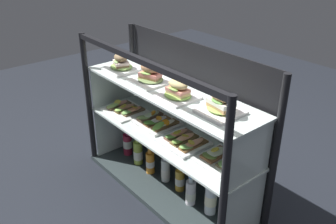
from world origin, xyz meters
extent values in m
cube|color=black|center=(0.00, 0.00, -0.01)|extent=(6.00, 6.00, 0.02)
cube|color=#2B3536|center=(0.00, 0.00, 0.02)|extent=(1.27, 0.41, 0.04)
cylinder|color=black|center=(-0.62, -0.19, 0.47)|extent=(0.04, 0.04, 0.94)
cylinder|color=black|center=(0.62, -0.19, 0.47)|extent=(0.04, 0.04, 0.94)
cylinder|color=black|center=(-0.62, 0.19, 0.47)|extent=(0.04, 0.04, 0.94)
cylinder|color=black|center=(0.62, 0.19, 0.47)|extent=(0.04, 0.04, 0.94)
cube|color=black|center=(0.00, -0.19, 0.92)|extent=(1.23, 0.03, 0.03)
cube|color=black|center=(0.00, 0.20, 0.49)|extent=(1.19, 0.01, 0.91)
cube|color=silver|center=(-0.59, 0.00, 0.22)|extent=(0.01, 0.33, 0.37)
cube|color=silver|center=(0.59, 0.00, 0.22)|extent=(0.01, 0.33, 0.37)
cube|color=silver|center=(0.00, 0.00, 0.42)|extent=(1.21, 0.35, 0.01)
cube|color=silver|center=(-0.59, 0.00, 0.56)|extent=(0.01, 0.33, 0.28)
cube|color=silver|center=(0.59, 0.00, 0.56)|extent=(0.01, 0.33, 0.28)
cube|color=silver|center=(0.00, 0.00, 0.71)|extent=(1.21, 0.35, 0.01)
cube|color=white|center=(-0.41, -0.04, 0.73)|extent=(0.19, 0.19, 0.02)
ellipsoid|color=#8DB85D|center=(-0.41, -0.04, 0.75)|extent=(0.15, 0.13, 0.02)
cube|color=olive|center=(-0.41, -0.04, 0.76)|extent=(0.12, 0.11, 0.02)
cube|color=beige|center=(-0.41, -0.04, 0.77)|extent=(0.13, 0.11, 0.02)
ellipsoid|color=#8DB665|center=(-0.41, -0.08, 0.78)|extent=(0.07, 0.05, 0.01)
ellipsoid|color=brown|center=(-0.41, -0.04, 0.81)|extent=(0.13, 0.11, 0.05)
cube|color=white|center=(-0.14, -0.02, 0.72)|extent=(0.21, 0.21, 0.01)
ellipsoid|color=olive|center=(-0.14, -0.02, 0.74)|extent=(0.17, 0.14, 0.01)
cube|color=tan|center=(-0.14, -0.02, 0.75)|extent=(0.14, 0.11, 0.02)
cube|color=#E28072|center=(-0.14, -0.02, 0.77)|extent=(0.14, 0.11, 0.02)
ellipsoid|color=#89B653|center=(-0.14, -0.05, 0.78)|extent=(0.08, 0.05, 0.02)
ellipsoid|color=#AA7751|center=(-0.14, -0.02, 0.81)|extent=(0.14, 0.11, 0.06)
cube|color=white|center=(0.13, -0.04, 0.72)|extent=(0.19, 0.19, 0.01)
ellipsoid|color=#96CE5B|center=(0.13, -0.04, 0.74)|extent=(0.16, 0.13, 0.01)
cube|color=#E6C67F|center=(0.13, -0.04, 0.75)|extent=(0.12, 0.08, 0.02)
cube|color=#E08A74|center=(0.13, -0.04, 0.77)|extent=(0.12, 0.08, 0.02)
ellipsoid|color=#8CB650|center=(0.13, -0.08, 0.78)|extent=(0.07, 0.03, 0.01)
ellipsoid|color=tan|center=(0.13, -0.04, 0.80)|extent=(0.12, 0.08, 0.05)
cube|color=white|center=(0.40, 0.00, 0.73)|extent=(0.19, 0.19, 0.02)
ellipsoid|color=#93BB50|center=(0.40, 0.00, 0.74)|extent=(0.15, 0.13, 0.02)
cube|color=tan|center=(0.40, 0.00, 0.76)|extent=(0.14, 0.09, 0.02)
cube|color=white|center=(0.40, 0.00, 0.78)|extent=(0.14, 0.10, 0.02)
ellipsoid|color=#679D47|center=(0.40, -0.03, 0.79)|extent=(0.08, 0.04, 0.02)
ellipsoid|color=#A57E4C|center=(0.40, 0.00, 0.81)|extent=(0.14, 0.10, 0.05)
cube|color=white|center=(-0.41, -0.03, 0.43)|extent=(0.25, 0.23, 0.01)
cube|color=brown|center=(-0.49, -0.03, 0.44)|extent=(0.06, 0.17, 0.01)
ellipsoid|color=#99BD64|center=(-0.49, -0.08, 0.45)|extent=(0.07, 0.10, 0.03)
ellipsoid|color=#F0A390|center=(-0.49, -0.03, 0.46)|extent=(0.05, 0.13, 0.02)
cylinder|color=#EFDA4C|center=(-0.49, -0.04, 0.47)|extent=(0.06, 0.06, 0.02)
cube|color=brown|center=(-0.41, -0.02, 0.44)|extent=(0.06, 0.16, 0.01)
ellipsoid|color=#9FD259|center=(-0.41, -0.07, 0.45)|extent=(0.07, 0.09, 0.03)
ellipsoid|color=#E4A37F|center=(-0.41, -0.02, 0.46)|extent=(0.05, 0.13, 0.02)
cylinder|color=#FDE248|center=(-0.42, -0.04, 0.47)|extent=(0.06, 0.06, 0.02)
cube|color=brown|center=(-0.35, -0.01, 0.44)|extent=(0.06, 0.16, 0.01)
ellipsoid|color=#6E9D4C|center=(-0.35, -0.05, 0.45)|extent=(0.05, 0.08, 0.02)
ellipsoid|color=#F6A47C|center=(-0.35, -0.01, 0.45)|extent=(0.05, 0.13, 0.02)
cylinder|color=yellow|center=(-0.36, 0.01, 0.47)|extent=(0.06, 0.05, 0.03)
cube|color=white|center=(-0.14, 0.03, 0.43)|extent=(0.25, 0.23, 0.02)
cube|color=brown|center=(-0.21, 0.03, 0.45)|extent=(0.06, 0.18, 0.01)
ellipsoid|color=#99B866|center=(-0.21, -0.02, 0.46)|extent=(0.07, 0.10, 0.03)
ellipsoid|color=#DFF1C5|center=(-0.21, 0.03, 0.46)|extent=(0.05, 0.14, 0.01)
cylinder|color=orange|center=(-0.20, 0.04, 0.47)|extent=(0.06, 0.05, 0.03)
cube|color=brown|center=(-0.14, 0.03, 0.44)|extent=(0.06, 0.18, 0.01)
ellipsoid|color=#569636|center=(-0.14, -0.03, 0.45)|extent=(0.07, 0.10, 0.03)
ellipsoid|color=silver|center=(-0.14, 0.03, 0.46)|extent=(0.05, 0.14, 0.01)
cylinder|color=orange|center=(-0.13, 0.04, 0.46)|extent=(0.04, 0.04, 0.02)
cube|color=brown|center=(-0.06, 0.03, 0.44)|extent=(0.06, 0.18, 0.01)
ellipsoid|color=#7DBE4C|center=(-0.06, -0.02, 0.46)|extent=(0.06, 0.10, 0.04)
ellipsoid|color=white|center=(-0.06, 0.03, 0.46)|extent=(0.05, 0.15, 0.01)
cylinder|color=orange|center=(-0.06, 0.03, 0.47)|extent=(0.06, 0.06, 0.03)
cube|color=white|center=(0.14, 0.00, 0.43)|extent=(0.25, 0.23, 0.02)
cube|color=brown|center=(0.08, 0.01, 0.44)|extent=(0.06, 0.18, 0.01)
ellipsoid|color=#5A943E|center=(0.08, -0.04, 0.46)|extent=(0.06, 0.09, 0.04)
ellipsoid|color=#F29F7B|center=(0.08, 0.01, 0.46)|extent=(0.05, 0.14, 0.02)
cylinder|color=yellow|center=(0.08, 0.00, 0.47)|extent=(0.06, 0.06, 0.02)
cube|color=brown|center=(0.14, 0.01, 0.44)|extent=(0.06, 0.18, 0.01)
ellipsoid|color=#739E3D|center=(0.14, -0.05, 0.46)|extent=(0.07, 0.10, 0.03)
ellipsoid|color=#E9A886|center=(0.14, 0.01, 0.46)|extent=(0.05, 0.14, 0.02)
cylinder|color=yellow|center=(0.14, 0.01, 0.47)|extent=(0.05, 0.05, 0.02)
cube|color=brown|center=(0.21, 0.01, 0.44)|extent=(0.06, 0.18, 0.01)
ellipsoid|color=#86BD5D|center=(0.21, -0.05, 0.46)|extent=(0.06, 0.10, 0.04)
ellipsoid|color=#ECA281|center=(0.21, 0.01, 0.46)|extent=(0.05, 0.15, 0.02)
cylinder|color=#FBD94B|center=(0.22, -0.01, 0.47)|extent=(0.05, 0.05, 0.02)
cube|color=white|center=(0.41, 0.03, 0.43)|extent=(0.25, 0.23, 0.01)
cube|color=brown|center=(0.36, 0.03, 0.44)|extent=(0.09, 0.16, 0.01)
ellipsoid|color=olive|center=(0.36, -0.01, 0.46)|extent=(0.09, 0.09, 0.03)
ellipsoid|color=white|center=(0.36, 0.03, 0.46)|extent=(0.07, 0.13, 0.02)
cylinder|color=yellow|center=(0.35, 0.03, 0.47)|extent=(0.06, 0.06, 0.02)
cube|color=brown|center=(0.46, 0.04, 0.44)|extent=(0.09, 0.15, 0.01)
ellipsoid|color=#90CD69|center=(0.46, -0.01, 0.45)|extent=(0.10, 0.10, 0.03)
ellipsoid|color=silver|center=(0.46, 0.04, 0.45)|extent=(0.07, 0.12, 0.01)
cylinder|color=yellow|center=(0.47, 0.04, 0.46)|extent=(0.06, 0.06, 0.02)
cylinder|color=maroon|center=(-0.48, 0.02, 0.12)|extent=(0.06, 0.06, 0.16)
cylinder|color=silver|center=(-0.48, 0.02, 0.12)|extent=(0.07, 0.07, 0.06)
cylinder|color=#9D204C|center=(-0.48, 0.02, 0.21)|extent=(0.03, 0.03, 0.04)
cylinder|color=#3077B9|center=(-0.48, 0.02, 0.24)|extent=(0.03, 0.03, 0.02)
cylinder|color=#B1CE49|center=(-0.33, 0.01, 0.12)|extent=(0.06, 0.06, 0.17)
cylinder|color=white|center=(-0.33, 0.01, 0.10)|extent=(0.07, 0.07, 0.07)
cylinder|color=#B5DA52|center=(-0.33, 0.01, 0.22)|extent=(0.03, 0.03, 0.03)
cylinder|color=gold|center=(-0.33, 0.01, 0.25)|extent=(0.04, 0.04, 0.02)
cylinder|color=orange|center=(-0.19, 0.01, 0.11)|extent=(0.06, 0.06, 0.15)
cylinder|color=white|center=(-0.19, 0.01, 0.11)|extent=(0.06, 0.06, 0.05)
cylinder|color=orange|center=(-0.19, 0.01, 0.21)|extent=(0.03, 0.03, 0.04)
cylinder|color=#2A6CB6|center=(-0.19, 0.01, 0.24)|extent=(0.03, 0.03, 0.01)
cylinder|color=white|center=(-0.06, 0.03, 0.11)|extent=(0.06, 0.06, 0.16)
cylinder|color=silver|center=(-0.06, 0.03, 0.09)|extent=(0.06, 0.06, 0.06)
cylinder|color=white|center=(-0.06, 0.03, 0.21)|extent=(0.03, 0.03, 0.04)
cylinder|color=gold|center=(-0.06, 0.03, 0.24)|extent=(0.04, 0.04, 0.01)
cylinder|color=gold|center=(0.07, 0.04, 0.11)|extent=(0.06, 0.06, 0.14)
cylinder|color=silver|center=(0.07, 0.04, 0.10)|extent=(0.06, 0.06, 0.05)
cylinder|color=gold|center=(0.07, 0.04, 0.20)|extent=(0.03, 0.03, 0.05)
cylinder|color=gold|center=(0.07, 0.04, 0.23)|extent=(0.04, 0.04, 0.01)
cylinder|color=white|center=(0.21, 0.00, 0.11)|extent=(0.06, 0.06, 0.16)
cylinder|color=silver|center=(0.21, 0.00, 0.09)|extent=(0.06, 0.06, 0.06)
cylinder|color=white|center=(0.21, 0.00, 0.21)|extent=(0.03, 0.03, 0.03)
cylinder|color=#2F6DB6|center=(0.21, 0.00, 0.23)|extent=(0.04, 0.04, 0.01)
cylinder|color=white|center=(0.34, 0.03, 0.13)|extent=(0.07, 0.07, 0.18)
cylinder|color=#F4EECD|center=(0.34, 0.03, 0.13)|extent=(0.07, 0.07, 0.07)
cylinder|color=silver|center=(0.34, 0.03, 0.24)|extent=(0.04, 0.04, 0.04)
cylinder|color=black|center=(0.34, 0.03, 0.26)|extent=(0.04, 0.04, 0.01)
camera|label=1|loc=(1.47, -1.22, 1.53)|focal=39.51mm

